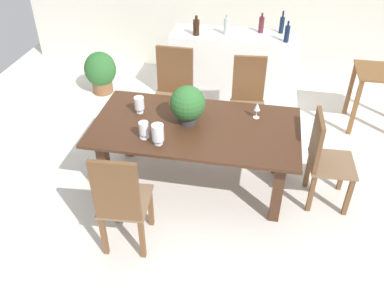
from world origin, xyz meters
name	(u,v)px	position (x,y,z in m)	size (l,w,h in m)	color
ground_plane	(199,169)	(0.00, 0.00, 0.00)	(7.04, 7.04, 0.00)	silver
dining_table	(195,136)	(0.00, -0.24, 0.62)	(2.02, 1.07, 0.74)	#422616
chair_near_left	(121,201)	(-0.44, -1.21, 0.57)	(0.44, 0.49, 1.06)	brown
chair_far_left	(173,88)	(-0.45, 0.74, 0.58)	(0.49, 0.48, 1.07)	brown
chair_far_right	(248,97)	(0.44, 0.73, 0.57)	(0.44, 0.45, 1.04)	brown
chair_foot_end	(324,156)	(1.25, -0.24, 0.54)	(0.44, 0.46, 0.98)	brown
flower_centerpiece	(188,104)	(-0.09, -0.19, 0.94)	(0.36, 0.34, 0.38)	#333338
crystal_vase_left	(158,133)	(-0.28, -0.60, 0.86)	(0.11, 0.11, 0.20)	silver
crystal_vase_center_near	(139,103)	(-0.60, -0.11, 0.85)	(0.10, 0.10, 0.18)	silver
crystal_vase_right	(144,129)	(-0.43, -0.53, 0.83)	(0.09, 0.09, 0.17)	silver
wine_glass	(257,107)	(0.57, 0.02, 0.86)	(0.06, 0.06, 0.17)	silver
kitchen_counter	(233,68)	(0.19, 1.64, 0.48)	(1.67, 0.52, 0.97)	white
wine_bottle_amber	(287,34)	(0.83, 1.49, 1.07)	(0.06, 0.06, 0.26)	#0F1E38
wine_bottle_green	(227,26)	(0.07, 1.60, 1.08)	(0.08, 0.08, 0.27)	#B2BFB7
wine_bottle_dark	(261,25)	(0.50, 1.76, 1.07)	(0.07, 0.07, 0.25)	#511E28
wine_bottle_tall	(196,27)	(-0.31, 1.51, 1.07)	(0.08, 0.08, 0.25)	black
wine_bottle_clear	(282,25)	(0.76, 1.79, 1.08)	(0.06, 0.06, 0.29)	#0F1E38
side_table	(381,85)	(2.02, 1.29, 0.59)	(0.65, 0.57, 0.77)	brown
potted_plant_floor	(101,71)	(-1.70, 1.50, 0.33)	(0.45, 0.45, 0.61)	brown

